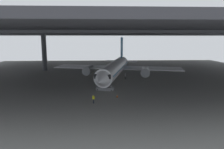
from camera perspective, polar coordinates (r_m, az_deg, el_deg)
ground_plane at (r=57.69m, az=1.27°, el=-1.72°), size 110.00×110.00×0.00m
hangar_structure at (r=70.25m, az=0.47°, el=11.92°), size 121.00×99.00×14.71m
airplane_main at (r=56.93m, az=0.89°, el=1.75°), size 37.51×38.21×11.98m
boarding_stairs at (r=47.28m, az=-2.02°, el=-3.42°), size 4.51×2.35×4.76m
crew_worker_near_nose at (r=37.82m, az=-5.13°, el=-6.62°), size 0.42×0.41×1.60m
crew_worker_by_stairs at (r=50.70m, az=-4.18°, el=-2.35°), size 0.24×0.55×1.57m
traffic_cone_orange at (r=41.60m, az=1.43°, el=-5.93°), size 0.36×0.36×0.60m
baggage_tug at (r=65.39m, az=-2.93°, el=0.13°), size 1.73×2.42×0.90m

